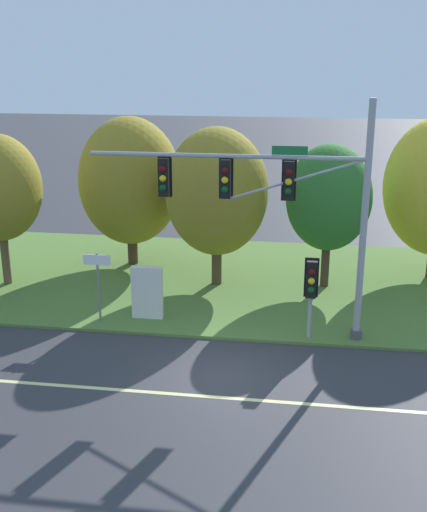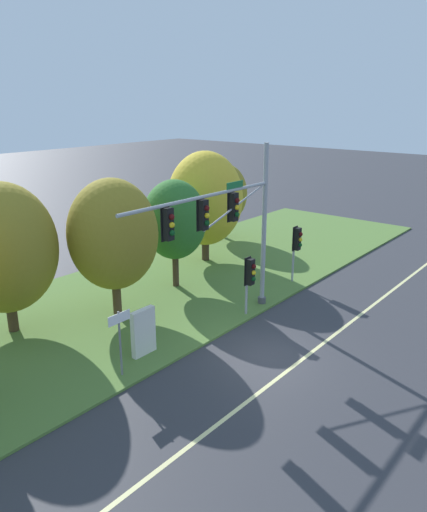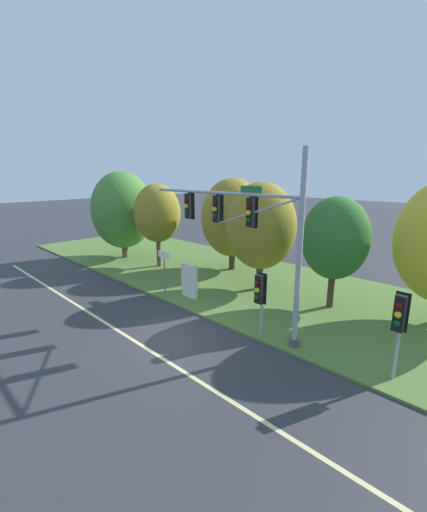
{
  "view_description": "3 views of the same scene",
  "coord_description": "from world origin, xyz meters",
  "px_view_note": "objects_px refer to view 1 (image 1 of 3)",
  "views": [
    {
      "loc": [
        2.26,
        -16.8,
        9.13
      ],
      "look_at": [
        -0.72,
        3.5,
        2.6
      ],
      "focal_mm": 45.0,
      "sensor_mm": 36.0,
      "label": 1
    },
    {
      "loc": [
        -15.0,
        -9.52,
        9.73
      ],
      "look_at": [
        1.09,
        3.69,
        3.14
      ],
      "focal_mm": 35.0,
      "sensor_mm": 36.0,
      "label": 2
    },
    {
      "loc": [
        10.76,
        -8.13,
        6.95
      ],
      "look_at": [
        -0.74,
        3.31,
        2.97
      ],
      "focal_mm": 24.0,
      "sensor_mm": 36.0,
      "label": 3
    }
  ],
  "objects_px": {
    "route_sign_post": "(98,276)",
    "info_kiosk": "(147,293)",
    "tree_mid_verge": "(217,192)",
    "tree_behind_signpost": "(130,181)",
    "traffic_signal_mast": "(278,197)",
    "pedestrian_signal_near_kerb": "(311,283)",
    "tree_tall_centre": "(329,198)"
  },
  "relations": [
    {
      "from": "traffic_signal_mast",
      "to": "pedestrian_signal_near_kerb",
      "type": "distance_m",
      "value": 2.96
    },
    {
      "from": "pedestrian_signal_near_kerb",
      "to": "tree_mid_verge",
      "type": "distance_m",
      "value": 6.43
    },
    {
      "from": "traffic_signal_mast",
      "to": "tree_behind_signpost",
      "type": "relative_size",
      "value": 1.38
    },
    {
      "from": "tree_behind_signpost",
      "to": "tree_tall_centre",
      "type": "distance_m",
      "value": 8.61
    },
    {
      "from": "tree_mid_verge",
      "to": "info_kiosk",
      "type": "bearing_deg",
      "value": -116.45
    },
    {
      "from": "route_sign_post",
      "to": "info_kiosk",
      "type": "height_order",
      "value": "route_sign_post"
    },
    {
      "from": "pedestrian_signal_near_kerb",
      "to": "tree_behind_signpost",
      "type": "relative_size",
      "value": 0.43
    },
    {
      "from": "traffic_signal_mast",
      "to": "tree_tall_centre",
      "type": "distance_m",
      "value": 5.33
    },
    {
      "from": "traffic_signal_mast",
      "to": "tree_mid_verge",
      "type": "xyz_separation_m",
      "value": [
        -2.61,
        4.56,
        -0.87
      ]
    },
    {
      "from": "route_sign_post",
      "to": "tree_behind_signpost",
      "type": "xyz_separation_m",
      "value": [
        -0.56,
        6.47,
        2.07
      ]
    },
    {
      "from": "traffic_signal_mast",
      "to": "tree_mid_verge",
      "type": "bearing_deg",
      "value": 119.75
    },
    {
      "from": "traffic_signal_mast",
      "to": "info_kiosk",
      "type": "relative_size",
      "value": 4.72
    },
    {
      "from": "tree_behind_signpost",
      "to": "info_kiosk",
      "type": "relative_size",
      "value": 3.42
    },
    {
      "from": "tree_mid_verge",
      "to": "traffic_signal_mast",
      "type": "bearing_deg",
      "value": -60.25
    },
    {
      "from": "tree_mid_verge",
      "to": "tree_behind_signpost",
      "type": "bearing_deg",
      "value": 153.17
    },
    {
      "from": "traffic_signal_mast",
      "to": "tree_behind_signpost",
      "type": "height_order",
      "value": "traffic_signal_mast"
    },
    {
      "from": "tree_tall_centre",
      "to": "info_kiosk",
      "type": "bearing_deg",
      "value": -146.0
    },
    {
      "from": "tree_behind_signpost",
      "to": "tree_tall_centre",
      "type": "xyz_separation_m",
      "value": [
        8.44,
        -1.7,
        -0.1
      ]
    },
    {
      "from": "pedestrian_signal_near_kerb",
      "to": "tree_mid_verge",
      "type": "relative_size",
      "value": 0.44
    },
    {
      "from": "traffic_signal_mast",
      "to": "pedestrian_signal_near_kerb",
      "type": "xyz_separation_m",
      "value": [
        1.15,
        -0.33,
        -2.71
      ]
    },
    {
      "from": "traffic_signal_mast",
      "to": "tree_mid_verge",
      "type": "relative_size",
      "value": 1.41
    },
    {
      "from": "pedestrian_signal_near_kerb",
      "to": "tree_behind_signpost",
      "type": "height_order",
      "value": "tree_behind_signpost"
    },
    {
      "from": "route_sign_post",
      "to": "tree_tall_centre",
      "type": "height_order",
      "value": "tree_tall_centre"
    },
    {
      "from": "traffic_signal_mast",
      "to": "tree_behind_signpost",
      "type": "distance_m",
      "value": 9.46
    },
    {
      "from": "tree_behind_signpost",
      "to": "pedestrian_signal_near_kerb",
      "type": "bearing_deg",
      "value": -41.56
    },
    {
      "from": "route_sign_post",
      "to": "tree_mid_verge",
      "type": "distance_m",
      "value": 6.03
    },
    {
      "from": "tree_mid_verge",
      "to": "route_sign_post",
      "type": "bearing_deg",
      "value": -128.6
    },
    {
      "from": "route_sign_post",
      "to": "info_kiosk",
      "type": "bearing_deg",
      "value": 18.45
    },
    {
      "from": "traffic_signal_mast",
      "to": "tree_tall_centre",
      "type": "xyz_separation_m",
      "value": [
        1.75,
        4.92,
        -1.06
      ]
    },
    {
      "from": "pedestrian_signal_near_kerb",
      "to": "info_kiosk",
      "type": "xyz_separation_m",
      "value": [
        -5.69,
        1.01,
        -1.03
      ]
    },
    {
      "from": "tree_behind_signpost",
      "to": "tree_mid_verge",
      "type": "xyz_separation_m",
      "value": [
        4.08,
        -2.06,
        0.09
      ]
    },
    {
      "from": "tree_mid_verge",
      "to": "tree_tall_centre",
      "type": "distance_m",
      "value": 4.37
    }
  ]
}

